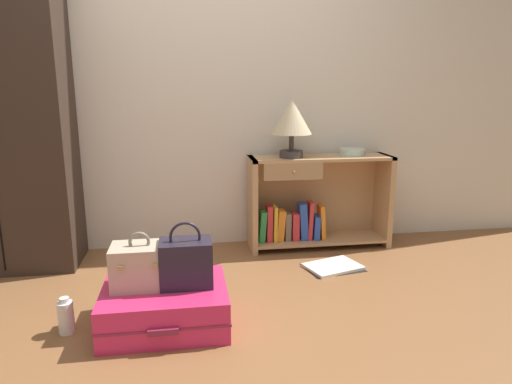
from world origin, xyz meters
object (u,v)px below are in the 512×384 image
(bookshelf, at_px, (312,203))
(suitcase_large, at_px, (165,306))
(table_lamp, at_px, (292,119))
(bowl, at_px, (352,152))
(bottle, at_px, (66,317))
(open_book_on_floor, at_px, (333,267))
(wardrobe, at_px, (0,112))
(handbag, at_px, (186,262))
(train_case, at_px, (141,266))

(bookshelf, xyz_separation_m, suitcase_large, (-1.06, -1.06, -0.23))
(table_lamp, distance_m, bowl, 0.54)
(suitcase_large, xyz_separation_m, bottle, (-0.48, -0.00, -0.02))
(bowl, height_order, open_book_on_floor, bowl)
(table_lamp, distance_m, bottle, 1.93)
(wardrobe, distance_m, table_lamp, 1.92)
(bottle, xyz_separation_m, open_book_on_floor, (1.57, 0.60, -0.08))
(handbag, bearing_deg, bowl, 40.11)
(bowl, height_order, handbag, bowl)
(bookshelf, xyz_separation_m, open_book_on_floor, (0.02, -0.47, -0.32))
(bookshelf, bearing_deg, wardrobe, -177.89)
(handbag, bearing_deg, train_case, 175.34)
(bowl, xyz_separation_m, train_case, (-1.48, -1.04, -0.40))
(bowl, bearing_deg, handbag, -139.89)
(bookshelf, xyz_separation_m, train_case, (-1.18, -1.04, -0.01))
(bookshelf, height_order, open_book_on_floor, bookshelf)
(table_lamp, bearing_deg, handbag, -127.30)
(train_case, distance_m, bottle, 0.44)
(bowl, xyz_separation_m, bottle, (-1.85, -1.07, -0.63))
(suitcase_large, bearing_deg, open_book_on_floor, 28.67)
(suitcase_large, height_order, train_case, train_case)
(bottle, bearing_deg, open_book_on_floor, 20.83)
(train_case, bearing_deg, bookshelf, 41.33)
(table_lamp, relative_size, train_case, 1.48)
(bowl, bearing_deg, bottle, -149.98)
(suitcase_large, relative_size, bottle, 3.37)
(bookshelf, relative_size, open_book_on_floor, 2.58)
(bottle, distance_m, open_book_on_floor, 1.68)
(train_case, height_order, bottle, train_case)
(handbag, relative_size, open_book_on_floor, 0.81)
(table_lamp, xyz_separation_m, bowl, (0.48, 0.04, -0.25))
(bowl, bearing_deg, bookshelf, -179.92)
(open_book_on_floor, bearing_deg, wardrobe, 169.53)
(wardrobe, relative_size, bottle, 11.06)
(wardrobe, relative_size, train_case, 7.19)
(bookshelf, distance_m, bowl, 0.49)
(open_book_on_floor, bearing_deg, bowl, 59.59)
(bowl, xyz_separation_m, suitcase_large, (-1.36, -1.06, -0.61))
(wardrobe, relative_size, bowl, 11.49)
(bottle, bearing_deg, bowl, 30.02)
(wardrobe, height_order, handbag, wardrobe)
(bookshelf, distance_m, bottle, 1.90)
(train_case, distance_m, open_book_on_floor, 1.36)
(suitcase_large, xyz_separation_m, handbag, (0.11, 0.01, 0.23))
(train_case, relative_size, handbag, 0.86)
(bookshelf, bearing_deg, table_lamp, -168.00)
(bookshelf, bearing_deg, bottle, -145.42)
(bookshelf, distance_m, open_book_on_floor, 0.57)
(train_case, xyz_separation_m, open_book_on_floor, (1.20, 0.57, -0.31))
(wardrobe, height_order, open_book_on_floor, wardrobe)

